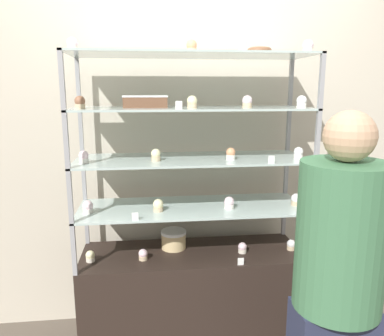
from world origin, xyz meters
The scene contains 34 objects.
back_wall centered at (0.00, 0.38, 1.30)m, with size 8.00×0.05×2.60m.
display_base centered at (0.00, 0.00, 0.32)m, with size 1.39×0.47×0.64m.
display_riser_lower centered at (0.00, 0.00, 0.93)m, with size 1.39×0.47×0.30m.
display_riser_middle centered at (0.00, 0.00, 1.23)m, with size 1.39×0.47×0.30m.
display_riser_upper centered at (0.00, 0.00, 1.54)m, with size 1.39×0.47×0.30m.
display_riser_top centered at (0.00, 0.00, 1.84)m, with size 1.39×0.47×0.30m.
layer_cake_centerpiece centered at (-0.11, 0.07, 0.70)m, with size 0.16×0.16×0.12m.
sheet_cake_frosted centered at (-0.27, 0.03, 1.59)m, with size 0.26×0.15×0.07m.
cupcake_0 centered at (-0.62, -0.06, 0.68)m, with size 0.05×0.05×0.07m.
cupcake_1 centered at (-0.31, -0.08, 0.68)m, with size 0.05×0.05×0.07m.
cupcake_2 centered at (0.32, -0.05, 0.68)m, with size 0.05×0.05×0.07m.
cupcake_3 centered at (0.64, -0.04, 0.68)m, with size 0.05×0.05×0.07m.
price_tag_0 centered at (0.26, -0.21, 0.67)m, with size 0.04×0.00×0.04m.
cupcake_4 centered at (-0.62, -0.06, 0.98)m, with size 0.06×0.06×0.07m.
cupcake_5 centered at (-0.21, -0.07, 0.98)m, with size 0.06×0.06×0.07m.
cupcake_6 centered at (0.22, -0.07, 0.98)m, with size 0.06×0.06×0.07m.
cupcake_7 centered at (0.65, -0.05, 0.98)m, with size 0.06×0.06×0.07m.
price_tag_1 centered at (-0.34, -0.21, 0.97)m, with size 0.04×0.00×0.04m.
cupcake_8 centered at (-0.62, -0.08, 1.29)m, with size 0.06×0.06×0.07m.
cupcake_9 centered at (-0.22, -0.06, 1.29)m, with size 0.06×0.06×0.07m.
cupcake_10 centered at (0.22, -0.07, 1.29)m, with size 0.06×0.06×0.07m.
cupcake_11 centered at (0.63, -0.10, 1.29)m, with size 0.06×0.06×0.07m.
price_tag_2 centered at (0.42, -0.21, 1.27)m, with size 0.04×0.00×0.04m.
cupcake_12 centered at (-0.63, -0.07, 1.59)m, with size 0.06×0.06×0.07m.
cupcake_13 centered at (-0.01, -0.11, 1.59)m, with size 0.06×0.06×0.07m.
cupcake_14 centered at (0.31, -0.07, 1.59)m, with size 0.06×0.06×0.07m.
cupcake_15 centered at (0.62, -0.11, 1.59)m, with size 0.06×0.06×0.07m.
price_tag_3 centered at (-0.10, -0.21, 1.58)m, with size 0.04×0.00×0.04m.
cupcake_16 centered at (-0.65, -0.08, 1.89)m, with size 0.06×0.06×0.07m.
cupcake_17 centered at (-0.01, -0.04, 1.89)m, with size 0.06×0.06×0.07m.
cupcake_18 centered at (0.64, -0.12, 1.89)m, with size 0.06×0.06×0.07m.
price_tag_4 centered at (0.24, -0.21, 1.88)m, with size 0.04×0.00×0.04m.
donut_glazed centered at (0.40, 0.01, 1.88)m, with size 0.14×0.14×0.04m.
customer_figure centered at (0.53, -0.82, 0.84)m, with size 0.37×0.37×1.58m.
Camera 1 is at (-0.26, -2.20, 1.66)m, focal length 35.00 mm.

